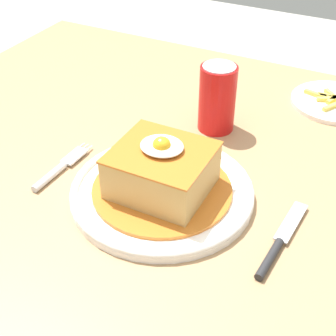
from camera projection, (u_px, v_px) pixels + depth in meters
The scene contains 7 objects.
dining_table at pixel (215, 233), 0.84m from camera, with size 1.32×0.95×0.77m.
main_plate at pixel (162, 191), 0.75m from camera, with size 0.28×0.28×0.02m.
sandwich_meal at pixel (162, 173), 0.73m from camera, with size 0.21×0.21×0.10m.
fork at pixel (58, 170), 0.80m from camera, with size 0.02×0.14×0.01m.
knife at pixel (276, 248), 0.66m from camera, with size 0.03×0.17×0.01m.
soda_can at pixel (217, 98), 0.88m from camera, with size 0.07×0.07×0.12m.
side_plate_fries at pixel (334, 102), 0.98m from camera, with size 0.17×0.17×0.02m.
Camera 1 is at (0.20, -0.58, 1.26)m, focal length 52.80 mm.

